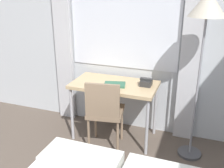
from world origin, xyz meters
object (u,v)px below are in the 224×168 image
at_px(book, 115,84).
at_px(telephone, 146,82).
at_px(desk, 114,89).
at_px(desk_chair, 105,110).
at_px(standing_lamp, 206,17).

bearing_deg(book, telephone, 19.95).
height_order(desk, desk_chair, desk_chair).
relative_size(standing_lamp, book, 6.44).
distance_m(standing_lamp, book, 1.24).
xyz_separation_m(standing_lamp, book, (-0.93, 0.00, -0.82)).
xyz_separation_m(desk, desk_chair, (-0.01, -0.30, -0.15)).
distance_m(desk_chair, book, 0.33).
height_order(desk, standing_lamp, standing_lamp).
bearing_deg(desk_chair, standing_lamp, 3.24).
bearing_deg(desk_chair, desk, 77.61).
height_order(desk, telephone, telephone).
bearing_deg(desk, desk_chair, -92.52).
bearing_deg(desk, standing_lamp, -4.29).
relative_size(standing_lamp, telephone, 12.30).
distance_m(telephone, book, 0.37).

